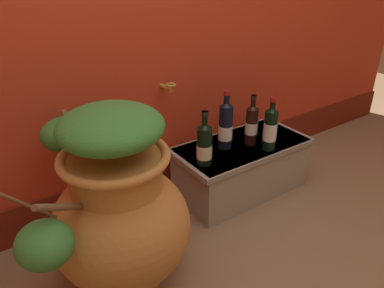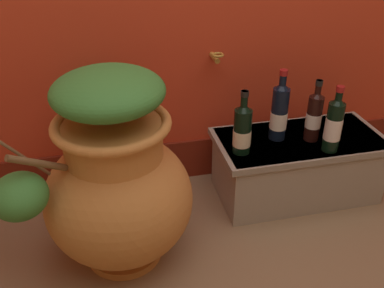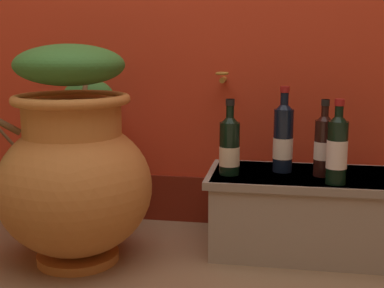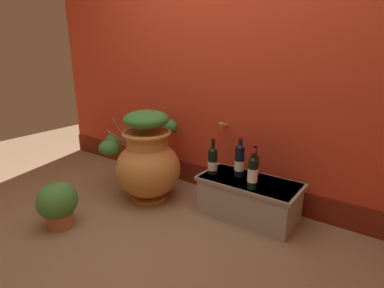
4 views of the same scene
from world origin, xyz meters
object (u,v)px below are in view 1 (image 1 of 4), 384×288
Objects in this scene: wine_bottle_right at (204,143)px; wine_bottle_left at (270,127)px; wine_bottle_back at (226,124)px; terracotta_urn at (115,210)px; wine_bottle_middle at (252,123)px.

wine_bottle_left is at bearing -10.69° from wine_bottle_right.
wine_bottle_right is at bearing -158.25° from wine_bottle_back.
terracotta_urn is 0.61m from wine_bottle_right.
terracotta_urn is 0.96m from wine_bottle_middle.
wine_bottle_left is 0.12m from wine_bottle_middle.
wine_bottle_middle is 0.87× the size of wine_bottle_back.
wine_bottle_back is at bearing 162.67° from wine_bottle_middle.
wine_bottle_left is at bearing 6.12° from terracotta_urn.
wine_bottle_middle is at bearing -17.33° from wine_bottle_back.
terracotta_urn is 3.05× the size of wine_bottle_right.
terracotta_urn is 0.98m from wine_bottle_left.
wine_bottle_back is (0.78, 0.26, 0.08)m from terracotta_urn.
wine_bottle_right is at bearing -174.47° from wine_bottle_middle.
wine_bottle_right is 0.22m from wine_bottle_back.
wine_bottle_left is 0.25m from wine_bottle_back.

